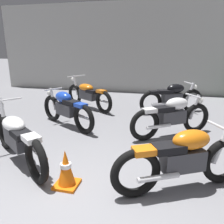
{
  "coord_description": "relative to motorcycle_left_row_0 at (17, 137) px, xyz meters",
  "views": [
    {
      "loc": [
        1.1,
        -1.93,
        1.87
      ],
      "look_at": [
        0.0,
        2.49,
        0.55
      ],
      "focal_mm": 36.3,
      "sensor_mm": 36.0,
      "label": 1
    }
  ],
  "objects": [
    {
      "name": "ground_plane",
      "position": [
        1.24,
        -1.03,
        -0.45
      ],
      "size": [
        60.0,
        60.0,
        0.0
      ],
      "primitive_type": "plane",
      "color": "gray"
    },
    {
      "name": "back_wall",
      "position": [
        1.24,
        6.53,
        1.35
      ],
      "size": [
        12.55,
        0.24,
        3.6
      ],
      "primitive_type": "cube",
      "color": "#B2B2AD",
      "rests_on": "ground"
    },
    {
      "name": "motorcycle_left_row_0",
      "position": [
        0.0,
        0.0,
        0.0
      ],
      "size": [
        1.83,
        1.36,
        0.97
      ],
      "color": "black",
      "rests_on": "ground"
    },
    {
      "name": "motorcycle_left_row_1",
      "position": [
        0.02,
        1.82,
        0.01
      ],
      "size": [
        1.76,
        1.09,
        0.88
      ],
      "color": "black",
      "rests_on": "ground"
    },
    {
      "name": "motorcycle_left_row_2",
      "position": [
        -0.05,
        3.54,
        0.0
      ],
      "size": [
        1.87,
        1.29,
        0.97
      ],
      "color": "black",
      "rests_on": "ground"
    },
    {
      "name": "motorcycle_right_row_0",
      "position": [
        2.6,
        -0.13,
        0.01
      ],
      "size": [
        1.79,
        1.03,
        0.88
      ],
      "color": "black",
      "rests_on": "ground"
    },
    {
      "name": "motorcycle_right_row_1",
      "position": [
        2.48,
        1.8,
        0.01
      ],
      "size": [
        1.67,
        1.22,
        0.88
      ],
      "color": "black",
      "rests_on": "ground"
    },
    {
      "name": "motorcycle_right_row_2",
      "position": [
        2.49,
        3.67,
        0.01
      ],
      "size": [
        1.8,
        1.0,
        0.88
      ],
      "color": "black",
      "rests_on": "ground"
    },
    {
      "name": "traffic_cone",
      "position": [
        1.06,
        -0.44,
        -0.19
      ],
      "size": [
        0.32,
        0.32,
        0.54
      ],
      "color": "orange",
      "rests_on": "ground"
    }
  ]
}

